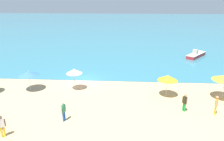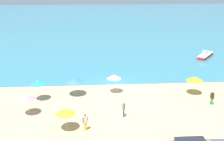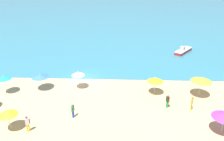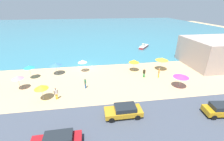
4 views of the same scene
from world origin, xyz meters
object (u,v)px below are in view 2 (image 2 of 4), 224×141
Objects in this scene: beach_umbrella_4 at (114,77)px; bather_3 at (85,121)px; beach_umbrella_9 at (195,79)px; skiff_nearshore at (205,55)px; bather_1 at (212,97)px; bather_0 at (124,109)px; beach_umbrella_0 at (65,111)px; beach_umbrella_5 at (38,83)px; beach_umbrella_3 at (27,97)px; beach_umbrella_2 at (74,80)px.

beach_umbrella_4 is 9.57m from bather_3.
beach_umbrella_9 reaches higher than skiff_nearshore.
bather_3 reaches higher than bather_1.
beach_umbrella_0 is at bearing -159.02° from bather_0.
bather_3 is (5.65, -7.23, -1.24)m from beach_umbrella_5.
beach_umbrella_9 is at bearing 30.51° from bather_3.
bather_3 is (6.13, -3.62, -1.03)m from beach_umbrella_3.
bather_0 is (10.04, -1.20, -1.05)m from beach_umbrella_3.
skiff_nearshore is (22.81, 23.53, -1.57)m from beach_umbrella_0.
skiff_nearshore is at bearing 31.81° from beach_umbrella_5.
beach_umbrella_0 is 10.10m from beach_umbrella_4.
bather_3 is 31.70m from skiff_nearshore.
beach_umbrella_5 is at bearing -178.27° from beach_umbrella_9.
beach_umbrella_4 is at bearing 5.43° from beach_umbrella_2.
bather_0 is (9.56, -4.81, -1.26)m from beach_umbrella_5.
beach_umbrella_3 is 0.93× the size of beach_umbrella_4.
beach_umbrella_2 reaches higher than skiff_nearshore.
beach_umbrella_9 is at bearing -2.32° from beach_umbrella_2.
beach_umbrella_3 is at bearing -151.11° from beach_umbrella_4.
beach_umbrella_2 is at bearing 132.18° from bather_0.
beach_umbrella_4 is 11.74m from bather_1.
skiff_nearshore is (26.63, 16.52, -1.82)m from beach_umbrella_5.
beach_umbrella_5 is at bearing -148.19° from skiff_nearshore.
beach_umbrella_4 is 1.48× the size of bather_1.
bather_1 is at bearing 18.29° from bather_3.
beach_umbrella_9 is 17.80m from skiff_nearshore.
beach_umbrella_3 is at bearing 141.57° from beach_umbrella_0.
beach_umbrella_3 is at bearing -143.40° from skiff_nearshore.
bather_0 is 0.98× the size of bather_3.
beach_umbrella_2 is 6.65m from beach_umbrella_3.
bather_3 is at bearing -6.79° from beach_umbrella_0.
bather_1 is at bearing -13.10° from beach_umbrella_2.
beach_umbrella_2 is 16.26m from bather_1.
beach_umbrella_9 is (15.08, 7.59, 0.05)m from beach_umbrella_0.
beach_umbrella_4 is (9.51, 5.25, 0.14)m from beach_umbrella_3.
bather_0 is (5.42, -5.98, -1.00)m from beach_umbrella_2.
bather_1 is (10.39, 2.30, -0.04)m from bather_0.
beach_umbrella_2 is at bearing 100.19° from bather_3.
beach_umbrella_9 is 1.42× the size of bather_1.
beach_umbrella_4 is at bearing 94.68° from bather_0.
bather_3 is at bearing -79.81° from beach_umbrella_2.
beach_umbrella_4 is at bearing 69.12° from bather_3.
beach_umbrella_0 is at bearing -38.43° from beach_umbrella_3.
bather_3 is at bearing -149.49° from beach_umbrella_9.
bather_1 is at bearing -20.78° from beach_umbrella_4.
bather_3 is at bearing -148.22° from bather_0.
beach_umbrella_2 is at bearing 87.73° from beach_umbrella_0.
beach_umbrella_4 is at bearing 10.26° from beach_umbrella_5.
beach_umbrella_0 is 0.98× the size of beach_umbrella_9.
beach_umbrella_2 is (0.33, 8.19, -0.02)m from beach_umbrella_0.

